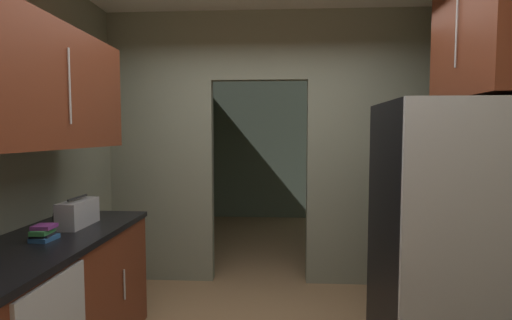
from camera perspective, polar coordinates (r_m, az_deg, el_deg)
The scene contains 8 objects.
kitchen_partition at distance 3.95m, azimuth 1.77°, elevation 3.15°, with size 3.29×0.12×2.82m.
adjoining_room_shell at distance 6.05m, azimuth 2.11°, elevation 2.44°, with size 3.29×3.18×2.82m.
refrigerator at distance 2.79m, azimuth 26.70°, elevation -10.62°, with size 0.80×0.79×1.77m.
lower_cabinet_run at distance 2.86m, azimuth -28.88°, elevation -19.33°, with size 0.68×1.70×0.92m.
upper_cabinet_counterside at distance 2.65m, azimuth -29.89°, elevation 9.65°, with size 0.36×1.53×0.76m.
upper_cabinet_fridgeside at distance 2.99m, azimuth 31.43°, elevation 17.59°, with size 0.36×0.89×1.00m.
boombox at distance 2.95m, azimuth -25.40°, elevation -7.28°, with size 0.15×0.35×0.21m.
book_stack at distance 2.67m, azimuth -29.48°, elevation -9.63°, with size 0.13×0.15×0.09m.
Camera 1 is at (0.12, -2.22, 1.57)m, focal length 26.42 mm.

